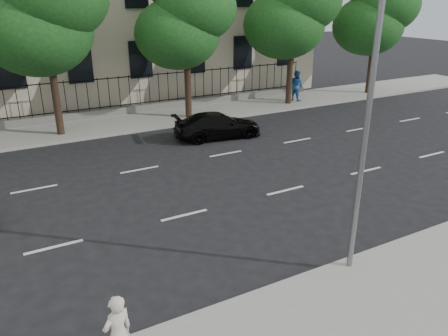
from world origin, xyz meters
name	(u,v)px	position (x,y,z in m)	size (l,w,h in m)	color
ground	(221,253)	(0.00, 0.00, 0.00)	(120.00, 120.00, 0.00)	black
far_sidewalk	(98,126)	(0.00, 14.00, 0.07)	(60.00, 4.00, 0.15)	gray
lane_markings	(159,190)	(0.00, 4.75, 0.01)	(49.60, 4.62, 0.01)	silver
iron_fence	(89,109)	(0.00, 15.70, 0.65)	(30.00, 0.50, 2.20)	slate
street_light	(356,65)	(2.50, -1.77, 5.15)	(0.25, 3.32, 8.05)	slate
tree_c	(42,0)	(-1.96, 13.36, 6.41)	(5.89, 5.50, 9.80)	#382619
tree_d	(185,11)	(5.04, 13.36, 5.84)	(5.34, 4.94, 8.84)	#382619
tree_e	(292,3)	(12.04, 13.36, 6.20)	(5.71, 5.31, 9.46)	#382619
tree_f	(376,7)	(19.04, 13.36, 5.88)	(5.52, 5.12, 9.01)	#382619
black_sedan	(218,125)	(4.82, 9.31, 0.63)	(1.77, 4.35, 1.26)	black
woman_near	(118,334)	(-3.58, -2.77, 0.95)	(0.59, 0.38, 1.61)	beige
pedestrian_far	(296,85)	(12.90, 13.61, 1.13)	(0.96, 0.74, 1.97)	#20529A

